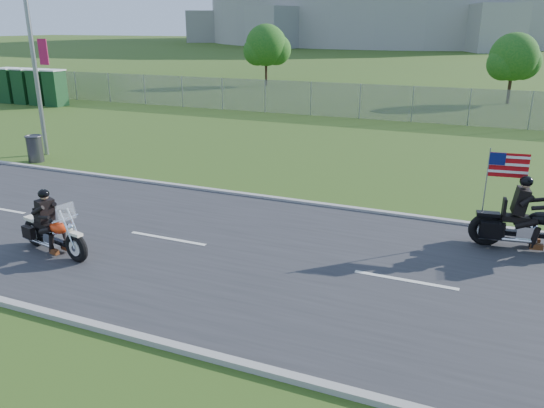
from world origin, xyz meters
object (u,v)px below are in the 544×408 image
at_px(motorcycle_follow, 529,225).
at_px(trash_can, 35,149).
at_px(porta_toilet_d, 9,86).
at_px(motorcycle_lead, 53,234).
at_px(streetlight, 32,13).
at_px(porta_toilet_b, 39,88).
at_px(porta_toilet_c, 24,87).
at_px(porta_toilet_a, 55,89).

height_order(motorcycle_follow, trash_can, motorcycle_follow).
xyz_separation_m(porta_toilet_d, motorcycle_lead, (22.18, -18.76, -0.64)).
distance_m(streetlight, porta_toilet_b, 16.33).
relative_size(porta_toilet_c, trash_can, 2.23).
height_order(streetlight, porta_toilet_d, streetlight).
relative_size(porta_toilet_d, trash_can, 2.23).
xyz_separation_m(porta_toilet_d, trash_can, (14.77, -12.11, -0.63)).
height_order(streetlight, porta_toilet_a, streetlight).
bearing_deg(motorcycle_lead, porta_toilet_b, 147.87).
relative_size(streetlight, trash_can, 9.69).
xyz_separation_m(streetlight, porta_toilet_a, (-10.02, 10.78, -4.49)).
distance_m(porta_toilet_a, trash_can, 16.09).
relative_size(porta_toilet_c, motorcycle_lead, 0.97).
bearing_deg(porta_toilet_a, motorcycle_follow, -26.39).
xyz_separation_m(porta_toilet_c, motorcycle_lead, (20.78, -18.76, -0.64)).
bearing_deg(streetlight, porta_toilet_a, 132.91).
relative_size(porta_toilet_a, trash_can, 2.23).
relative_size(porta_toilet_b, porta_toilet_d, 1.00).
height_order(porta_toilet_c, trash_can, porta_toilet_c).
height_order(streetlight, motorcycle_lead, streetlight).
xyz_separation_m(porta_toilet_a, motorcycle_follow, (28.42, -14.10, -0.52)).
bearing_deg(motorcycle_lead, motorcycle_follow, 36.00).
bearing_deg(motorcycle_follow, motorcycle_lead, -163.51).
bearing_deg(porta_toilet_c, porta_toilet_d, 180.00).
relative_size(porta_toilet_a, motorcycle_lead, 0.97).
relative_size(motorcycle_lead, trash_can, 2.30).
bearing_deg(motorcycle_follow, trash_can, 166.08).
xyz_separation_m(porta_toilet_a, porta_toilet_b, (-1.40, 0.00, 0.00)).
relative_size(porta_toilet_a, motorcycle_follow, 0.83).
bearing_deg(porta_toilet_d, motorcycle_lead, -40.23).
xyz_separation_m(streetlight, porta_toilet_c, (-12.82, 10.78, -4.49)).
bearing_deg(streetlight, motorcycle_follow, -10.23).
distance_m(porta_toilet_c, motorcycle_follow, 34.26).
distance_m(porta_toilet_c, porta_toilet_d, 1.40).
bearing_deg(porta_toilet_d, streetlight, -37.17).
bearing_deg(motorcycle_follow, porta_toilet_c, 148.12).
height_order(porta_toilet_d, trash_can, porta_toilet_d).
bearing_deg(porta_toilet_c, porta_toilet_a, 0.00).
bearing_deg(porta_toilet_c, trash_can, -42.19).
relative_size(porta_toilet_d, motorcycle_lead, 0.97).
xyz_separation_m(streetlight, porta_toilet_d, (-14.22, 10.78, -4.49)).
bearing_deg(porta_toilet_c, motorcycle_lead, -42.08).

